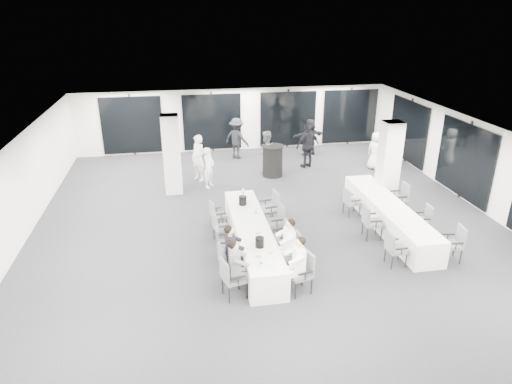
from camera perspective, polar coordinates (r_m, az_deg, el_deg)
The scene contains 43 objects.
room at distance 14.57m, azimuth 4.20°, elevation 2.96°, with size 14.04×16.04×2.84m.
column_left at distance 16.14m, azimuth -10.47°, elevation 4.62°, with size 0.60×0.60×2.80m, color silver.
column_right at distance 15.59m, azimuth 16.23°, elevation 3.46°, with size 0.60×0.60×2.80m, color silver.
banquet_table_main at distance 12.38m, azimuth -0.51°, elevation -5.75°, with size 0.90×5.00×0.75m, color white.
banquet_table_side at distance 14.20m, azimuth 16.23°, elevation -2.87°, with size 0.90×5.00×0.75m, color white.
cocktail_table at distance 17.74m, azimuth 2.08°, elevation 3.94°, with size 0.88×0.88×1.22m.
chair_main_left_near at distance 10.44m, azimuth -3.22°, elevation -10.43°, with size 0.60×0.63×0.98m.
chair_main_left_second at distance 11.08m, azimuth -3.68°, elevation -8.47°, with size 0.55×0.58×0.94m.
chair_main_left_mid at distance 11.97m, azimuth -4.21°, elevation -6.15°, with size 0.48×0.53×0.89m.
chair_main_left_fourth at distance 12.82m, azimuth -4.65°, elevation -4.20°, with size 0.52×0.55×0.87m.
chair_main_left_far at distance 13.55m, azimuth -4.99°, elevation -2.70°, with size 0.52×0.55×0.87m.
chair_main_right_near at distance 10.67m, azimuth 5.87°, elevation -9.64°, with size 0.62×0.64×1.00m.
chair_main_right_second at distance 11.43m, azimuth 4.66°, elevation -7.24°, with size 0.55×0.61×1.01m.
chair_main_right_mid at distance 12.25m, azimuth 3.52°, elevation -5.37°, with size 0.56×0.58×0.91m.
chair_main_right_fourth at distance 13.06m, azimuth 2.59°, elevation -3.37°, with size 0.55×0.59×0.96m.
chair_main_right_far at distance 13.75m, azimuth 1.91°, elevation -1.76°, with size 0.59×0.64×1.04m.
chair_side_left_near at distance 12.15m, azimuth 16.86°, elevation -6.59°, with size 0.48×0.54×0.92m.
chair_side_left_mid at distance 13.33m, azimuth 14.06°, elevation -3.43°, with size 0.52×0.58×0.98m.
chair_side_left_far at distance 14.68m, azimuth 11.67°, elevation -1.00°, with size 0.50×0.54×0.89m.
chair_side_right_near at distance 12.91m, azimuth 23.62°, elevation -5.68°, with size 0.55×0.59×0.96m.
chair_side_right_mid at distance 14.09m, azimuth 20.26°, elevation -3.05°, with size 0.48×0.52×0.87m.
chair_side_right_far at distance 15.26m, azimuth 17.63°, elevation -0.49°, with size 0.50×0.56×0.98m.
seated_guest_a at distance 10.34m, azimuth -2.34°, elevation -9.10°, with size 0.50×0.38×1.44m.
seated_guest_b at distance 10.97m, azimuth -2.87°, elevation -7.13°, with size 0.50×0.38×1.44m.
seated_guest_c at distance 10.49m, azimuth 5.06°, elevation -8.68°, with size 0.50×0.38×1.44m.
seated_guest_d at distance 11.27m, azimuth 3.86°, elevation -6.30°, with size 0.50×0.38×1.44m.
standing_guest_a at distance 16.62m, azimuth -5.92°, elevation 3.38°, with size 0.62×0.50×1.70m, color white.
standing_guest_b at distance 17.95m, azimuth 1.25°, elevation 5.34°, with size 0.93×0.57×1.93m, color slate.
standing_guest_c at distance 19.80m, azimuth -2.43°, elevation 7.05°, with size 1.29×0.66×2.00m, color black.
standing_guest_d at distance 18.71m, azimuth 6.50°, elevation 6.12°, with size 1.22×0.68×2.07m, color black.
standing_guest_e at distance 19.06m, azimuth 14.76°, elevation 5.31°, with size 0.84×0.51×1.74m, color white.
standing_guest_f at distance 20.39m, azimuth 6.74°, elevation 7.14°, with size 1.69×0.65×1.84m, color black.
standing_guest_g at distance 17.32m, azimuth -7.23°, elevation 4.62°, with size 0.72×0.58×1.99m, color white.
standing_guest_h at distance 19.24m, azimuth 16.60°, elevation 5.69°, with size 0.97×0.59×2.01m, color slate.
ice_bucket_near at distance 11.12m, azimuth 0.46°, elevation -6.30°, with size 0.22×0.22×0.25m, color black.
ice_bucket_far at distance 13.41m, azimuth -1.67°, elevation -1.06°, with size 0.24×0.24×0.27m, color black.
water_bottle_a at distance 10.38m, azimuth 0.68°, elevation -8.70°, with size 0.07×0.07×0.21m, color silver.
water_bottle_b at distance 12.74m, azimuth 0.02°, elevation -2.48°, with size 0.07×0.07×0.21m, color silver.
water_bottle_c at distance 14.12m, azimuth -1.61°, elevation 0.04°, with size 0.06×0.06×0.20m, color silver.
plate_a at distance 10.74m, azimuth 0.27°, elevation -8.09°, with size 0.19×0.19×0.03m.
plate_b at distance 10.91m, azimuth 1.87°, elevation -7.60°, with size 0.19×0.19×0.03m.
plate_c at distance 11.77m, azimuth 0.32°, elevation -5.22°, with size 0.20×0.20×0.03m.
wine_glass at distance 10.26m, azimuth 2.19°, elevation -8.89°, with size 0.07×0.07×0.19m.
Camera 1 is at (-2.54, -12.21, 6.19)m, focal length 32.00 mm.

